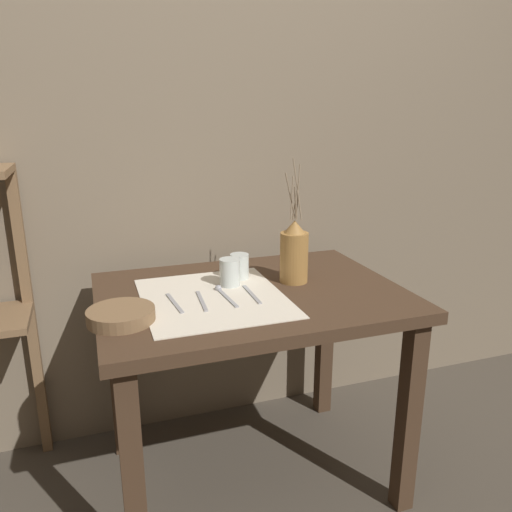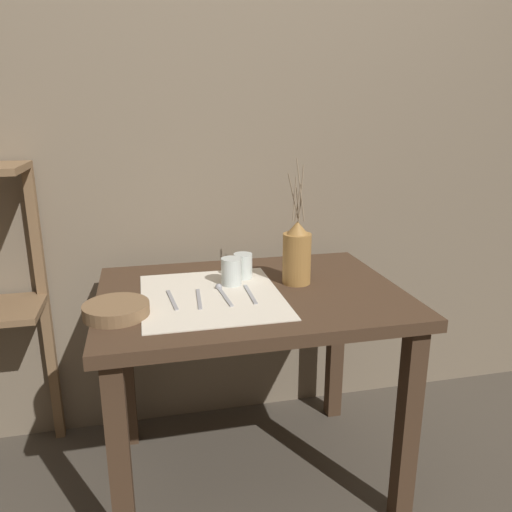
% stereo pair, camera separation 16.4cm
% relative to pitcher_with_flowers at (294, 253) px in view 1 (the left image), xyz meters
% --- Properties ---
extents(ground_plane, '(12.00, 12.00, 0.00)m').
position_rel_pitcher_with_flowers_xyz_m(ground_plane, '(-0.17, -0.04, -0.84)').
color(ground_plane, '#473F35').
extents(stone_wall_back, '(7.00, 0.06, 2.40)m').
position_rel_pitcher_with_flowers_xyz_m(stone_wall_back, '(-0.17, 0.44, 0.36)').
color(stone_wall_back, '#7A6B56').
rests_on(stone_wall_back, ground_plane).
extents(wooden_table, '(1.01, 0.74, 0.74)m').
position_rel_pitcher_with_flowers_xyz_m(wooden_table, '(-0.17, -0.04, -0.22)').
color(wooden_table, '#422D1E').
rests_on(wooden_table, ground_plane).
extents(linen_cloth, '(0.45, 0.51, 0.00)m').
position_rel_pitcher_with_flowers_xyz_m(linen_cloth, '(-0.31, -0.07, -0.10)').
color(linen_cloth, beige).
rests_on(linen_cloth, wooden_table).
extents(pitcher_with_flowers, '(0.10, 0.10, 0.43)m').
position_rel_pitcher_with_flowers_xyz_m(pitcher_with_flowers, '(0.00, 0.00, 0.00)').
color(pitcher_with_flowers, olive).
rests_on(pitcher_with_flowers, wooden_table).
extents(wooden_bowl, '(0.19, 0.19, 0.04)m').
position_rel_pitcher_with_flowers_xyz_m(wooden_bowl, '(-0.60, -0.16, -0.08)').
color(wooden_bowl, brown).
rests_on(wooden_bowl, wooden_table).
extents(glass_tumbler_near, '(0.07, 0.07, 0.09)m').
position_rel_pitcher_with_flowers_xyz_m(glass_tumbler_near, '(-0.23, 0.03, -0.05)').
color(glass_tumbler_near, silver).
rests_on(glass_tumbler_near, wooden_table).
extents(glass_tumbler_far, '(0.07, 0.07, 0.09)m').
position_rel_pitcher_with_flowers_xyz_m(glass_tumbler_far, '(-0.17, 0.09, -0.06)').
color(glass_tumbler_far, silver).
rests_on(glass_tumbler_far, wooden_table).
extents(fork_inner, '(0.03, 0.17, 0.00)m').
position_rel_pitcher_with_flowers_xyz_m(fork_inner, '(-0.44, -0.08, -0.10)').
color(fork_inner, '#939399').
rests_on(fork_inner, wooden_table).
extents(knife_center, '(0.02, 0.17, 0.00)m').
position_rel_pitcher_with_flowers_xyz_m(knife_center, '(-0.35, -0.09, -0.10)').
color(knife_center, '#939399').
rests_on(knife_center, wooden_table).
extents(spoon_inner, '(0.03, 0.19, 0.02)m').
position_rel_pitcher_with_flowers_xyz_m(spoon_inner, '(-0.27, -0.04, -0.10)').
color(spoon_inner, '#939399').
rests_on(spoon_inner, wooden_table).
extents(fork_outer, '(0.01, 0.17, 0.00)m').
position_rel_pitcher_with_flowers_xyz_m(fork_outer, '(-0.18, -0.09, -0.10)').
color(fork_outer, '#939399').
rests_on(fork_outer, wooden_table).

